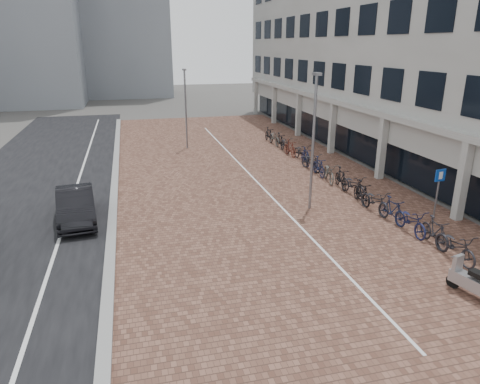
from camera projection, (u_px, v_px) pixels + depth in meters
name	position (u px, v px, depth m)	size (l,w,h in m)	color
ground	(292.00, 301.00, 12.45)	(140.00, 140.00, 0.00)	#474442
plaza_brick	(248.00, 177.00, 23.92)	(14.50, 42.00, 0.04)	brown
street_asphalt	(32.00, 193.00, 21.36)	(8.00, 50.00, 0.03)	black
curb	(115.00, 186.00, 22.25)	(0.35, 42.00, 0.14)	gray
lane_line	(75.00, 190.00, 21.82)	(0.12, 44.00, 0.00)	white
parking_line	(252.00, 176.00, 23.96)	(0.10, 30.00, 0.00)	white
office_building	(400.00, 19.00, 27.42)	(8.40, 40.00, 15.00)	#ADADA7
car_dark	(76.00, 205.00, 17.84)	(1.43, 4.11, 1.36)	black
scooter_front	(474.00, 280.00, 12.42)	(0.52, 1.65, 1.13)	#A3A3A8
parking_sign	(438.00, 188.00, 17.15)	(0.49, 0.12, 2.35)	slate
lamp_near	(313.00, 145.00, 18.44)	(0.12, 0.12, 5.81)	gray
lamp_far	(186.00, 110.00, 29.61)	(0.12, 0.12, 5.34)	slate
bike_row	(327.00, 170.00, 23.45)	(1.31, 21.42, 1.05)	black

